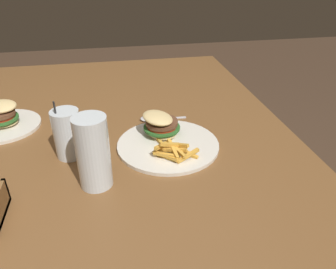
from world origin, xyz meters
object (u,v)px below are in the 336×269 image
object	(u,v)px
meal_plate_near	(165,136)
meal_plate_far	(2,120)
spoon	(150,119)
juice_glass	(68,135)
beer_glass	(93,155)

from	to	relation	value
meal_plate_near	meal_plate_far	size ratio (longest dim) A/B	1.27
spoon	meal_plate_far	world-z (taller)	meal_plate_far
juice_glass	meal_plate_far	bearing A→B (deg)	47.18
meal_plate_near	spoon	world-z (taller)	meal_plate_near
juice_glass	spoon	bearing A→B (deg)	-55.19
meal_plate_far	spoon	bearing A→B (deg)	-94.70
spoon	meal_plate_far	bearing A→B (deg)	-3.07
meal_plate_near	juice_glass	size ratio (longest dim) A/B	1.73
beer_glass	meal_plate_far	xyz separation A→B (m)	(0.35, 0.30, -0.06)
beer_glass	spoon	size ratio (longest dim) A/B	1.17
beer_glass	juice_glass	distance (m)	0.16
meal_plate_near	meal_plate_far	distance (m)	0.53
juice_glass	spoon	xyz separation A→B (m)	(0.17, -0.25, -0.06)
spoon	meal_plate_far	distance (m)	0.47
meal_plate_near	beer_glass	bearing A→B (deg)	128.91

